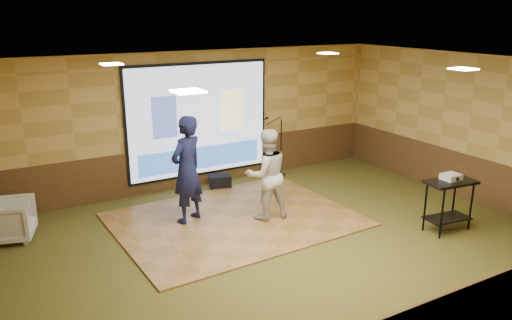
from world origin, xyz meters
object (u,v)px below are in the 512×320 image
projector_screen (199,121)px  player_right (266,174)px  mic_stand (279,156)px  dance_floor (235,219)px  av_table (449,196)px  duffel_bag (220,182)px  projector (451,177)px  player_left (187,170)px  banquet_chair (9,220)px

projector_screen → player_right: projector_screen is taller
mic_stand → dance_floor: bearing=-131.3°
av_table → duffel_bag: (-2.58, 4.04, -0.51)m
mic_stand → projector: bearing=-68.2°
av_table → projector: 0.35m
av_table → duffel_bag: bearing=122.6°
player_right → projector: size_ratio=5.46×
player_left → mic_stand: player_left is taller
projector_screen → dance_floor: bearing=-96.6°
mic_stand → duffel_bag: 1.64m
player_left → banquet_chair: player_left is taller
projector → duffel_bag: bearing=124.2°
dance_floor → player_right: size_ratio=2.52×
projector → banquet_chair: bearing=154.8°
dance_floor → av_table: 3.90m
projector_screen → player_right: size_ratio=1.93×
player_right → player_left: bearing=-17.4°
projector_screen → dance_floor: size_ratio=0.77×
mic_stand → av_table: bearing=-69.0°
projector → banquet_chair: 7.72m
dance_floor → duffel_bag: bearing=73.1°
banquet_chair → player_right: bearing=-92.6°
projector_screen → av_table: projector_screen is taller
dance_floor → mic_stand: mic_stand is taller
dance_floor → banquet_chair: 3.94m
player_right → banquet_chair: player_right is taller
player_left → player_right: bearing=128.9°
av_table → player_left: bearing=146.1°
projector_screen → duffel_bag: size_ratio=7.12×
player_right → av_table: 3.28m
projector → mic_stand: (-1.03, 4.08, -0.50)m
player_right → projector: player_right is taller
player_right → duffel_bag: player_right is taller
player_left → duffel_bag: bearing=-160.2°
dance_floor → projector: bearing=-34.9°
av_table → banquet_chair: 7.68m
dance_floor → projector: projector is taller
duffel_bag → mic_stand: bearing=3.3°
player_left → projector: 4.72m
banquet_chair → projector: bearing=-100.5°
duffel_bag → player_right: bearing=-89.9°
player_left → player_right: size_ratio=1.16×
banquet_chair → duffel_bag: bearing=-66.4°
mic_stand → player_left: bearing=-145.2°
banquet_chair → mic_stand: bearing=-67.7°
dance_floor → duffel_bag: duffel_bag is taller
av_table → mic_stand: 4.25m
projector → av_table: bearing=-132.0°
projector_screen → dance_floor: 2.63m
av_table → projector: (0.05, 0.05, 0.34)m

